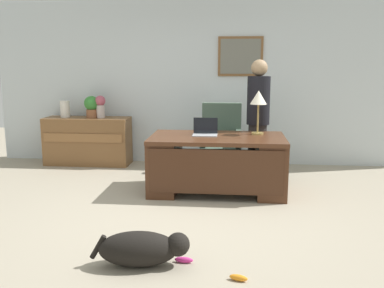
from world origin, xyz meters
name	(u,v)px	position (x,y,z in m)	size (l,w,h in m)	color
ground_plane	(184,214)	(0.00, 0.00, 0.00)	(12.00, 12.00, 0.00)	#9E937F
back_wall	(202,83)	(0.01, 2.60, 1.35)	(7.00, 0.16, 2.70)	silver
desk	(217,162)	(0.34, 0.87, 0.40)	(1.75, 0.96, 0.74)	#4C2B19
credenza	(88,141)	(-1.88, 2.25, 0.39)	(1.41, 0.50, 0.79)	brown
armchair	(221,143)	(0.36, 1.82, 0.48)	(0.60, 0.59, 1.08)	#475B4C
person_standing	(258,119)	(0.89, 1.47, 0.90)	(0.32, 0.32, 1.73)	#262323
dog_lying	(143,248)	(-0.20, -1.28, 0.15)	(0.84, 0.37, 0.30)	black
laptop	(205,131)	(0.18, 0.97, 0.80)	(0.32, 0.22, 0.22)	#B2B5BA
desk_lamp	(258,100)	(0.87, 1.10, 1.20)	(0.22, 0.22, 0.58)	#9E8447
vase_with_flowers	(100,106)	(-1.64, 2.25, 0.99)	(0.17, 0.17, 0.37)	beige
vase_empty	(65,109)	(-2.25, 2.25, 0.93)	(0.16, 0.16, 0.28)	silver
potted_plant	(92,106)	(-1.79, 2.25, 0.99)	(0.24, 0.24, 0.36)	brown
dog_toy_ball	(103,245)	(-0.62, -1.00, 0.04)	(0.08, 0.08, 0.08)	beige
dog_toy_bone	(238,278)	(0.60, -1.45, 0.03)	(0.15, 0.05, 0.05)	orange
dog_toy_plush	(184,260)	(0.14, -1.19, 0.03)	(0.16, 0.05, 0.05)	#D8338C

